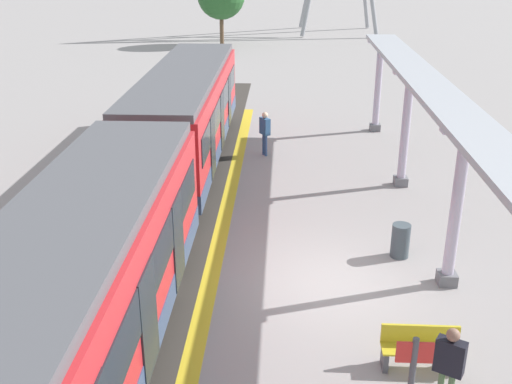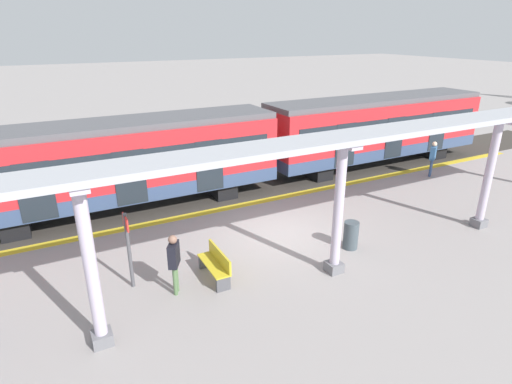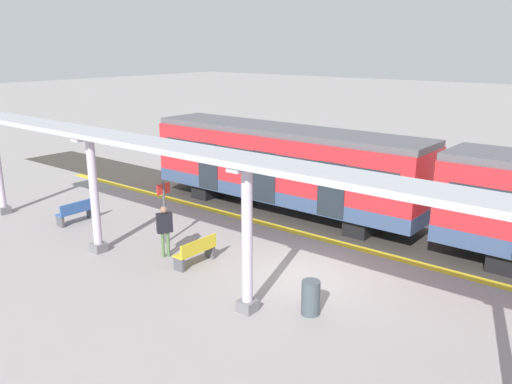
{
  "view_description": "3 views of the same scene",
  "coord_description": "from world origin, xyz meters",
  "px_view_note": "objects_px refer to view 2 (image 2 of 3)",
  "views": [
    {
      "loc": [
        -1.25,
        -12.89,
        7.64
      ],
      "look_at": [
        -1.93,
        1.61,
        1.69
      ],
      "focal_mm": 42.81,
      "sensor_mm": 36.0,
      "label": 1
    },
    {
      "loc": [
        11.03,
        -6.83,
        6.6
      ],
      "look_at": [
        -0.8,
        -0.6,
        1.41
      ],
      "focal_mm": 29.34,
      "sensor_mm": 36.0,
      "label": 2
    },
    {
      "loc": [
        12.15,
        8.0,
        6.67
      ],
      "look_at": [
        -1.55,
        -3.07,
        1.71
      ],
      "focal_mm": 36.83,
      "sensor_mm": 36.0,
      "label": 3
    }
  ],
  "objects_px": {
    "platform_info_sign": "(128,243)",
    "bench_near_end": "(216,264)",
    "trash_bin": "(351,235)",
    "train_far_carriage": "(376,130)",
    "train_near_carriage": "(122,164)",
    "canopy_pillar_second": "(91,267)",
    "canopy_pillar_third": "(338,209)",
    "canopy_pillar_fourth": "(489,174)",
    "passenger_waiting_near_edge": "(433,155)",
    "passenger_by_the_benches": "(174,258)"
  },
  "relations": [
    {
      "from": "train_near_carriage",
      "to": "trash_bin",
      "type": "bearing_deg",
      "value": 40.69
    },
    {
      "from": "train_far_carriage",
      "to": "trash_bin",
      "type": "bearing_deg",
      "value": -46.59
    },
    {
      "from": "passenger_waiting_near_edge",
      "to": "passenger_by_the_benches",
      "type": "distance_m",
      "value": 14.26
    },
    {
      "from": "train_near_carriage",
      "to": "canopy_pillar_second",
      "type": "height_order",
      "value": "canopy_pillar_second"
    },
    {
      "from": "canopy_pillar_fourth",
      "to": "passenger_waiting_near_edge",
      "type": "xyz_separation_m",
      "value": [
        -4.71,
        2.94,
        -0.91
      ]
    },
    {
      "from": "train_near_carriage",
      "to": "canopy_pillar_third",
      "type": "relative_size",
      "value": 3.1
    },
    {
      "from": "platform_info_sign",
      "to": "passenger_by_the_benches",
      "type": "xyz_separation_m",
      "value": [
        0.85,
        0.96,
        -0.25
      ]
    },
    {
      "from": "train_far_carriage",
      "to": "canopy_pillar_second",
      "type": "xyz_separation_m",
      "value": [
        7.53,
        -14.82,
        0.15
      ]
    },
    {
      "from": "train_far_carriage",
      "to": "canopy_pillar_third",
      "type": "xyz_separation_m",
      "value": [
        7.53,
        -8.35,
        0.15
      ]
    },
    {
      "from": "trash_bin",
      "to": "platform_info_sign",
      "type": "bearing_deg",
      "value": -99.03
    },
    {
      "from": "bench_near_end",
      "to": "canopy_pillar_second",
      "type": "bearing_deg",
      "value": -68.59
    },
    {
      "from": "train_far_carriage",
      "to": "canopy_pillar_third",
      "type": "height_order",
      "value": "canopy_pillar_third"
    },
    {
      "from": "bench_near_end",
      "to": "platform_info_sign",
      "type": "relative_size",
      "value": 0.68
    },
    {
      "from": "passenger_by_the_benches",
      "to": "passenger_waiting_near_edge",
      "type": "bearing_deg",
      "value": 104.58
    },
    {
      "from": "canopy_pillar_third",
      "to": "passenger_waiting_near_edge",
      "type": "distance_m",
      "value": 10.56
    },
    {
      "from": "passenger_waiting_near_edge",
      "to": "canopy_pillar_second",
      "type": "bearing_deg",
      "value": -73.48
    },
    {
      "from": "passenger_by_the_benches",
      "to": "trash_bin",
      "type": "bearing_deg",
      "value": 87.88
    },
    {
      "from": "platform_info_sign",
      "to": "train_far_carriage",
      "type": "bearing_deg",
      "value": 112.08
    },
    {
      "from": "trash_bin",
      "to": "passenger_waiting_near_edge",
      "type": "distance_m",
      "value": 8.93
    },
    {
      "from": "train_far_carriage",
      "to": "canopy_pillar_second",
      "type": "height_order",
      "value": "canopy_pillar_second"
    },
    {
      "from": "canopy_pillar_third",
      "to": "passenger_waiting_near_edge",
      "type": "xyz_separation_m",
      "value": [
        -4.71,
        9.4,
        -0.91
      ]
    },
    {
      "from": "passenger_by_the_benches",
      "to": "platform_info_sign",
      "type": "bearing_deg",
      "value": -131.48
    },
    {
      "from": "train_far_carriage",
      "to": "trash_bin",
      "type": "xyz_separation_m",
      "value": [
        6.63,
        -7.0,
        -1.37
      ]
    },
    {
      "from": "train_far_carriage",
      "to": "platform_info_sign",
      "type": "height_order",
      "value": "train_far_carriage"
    },
    {
      "from": "canopy_pillar_second",
      "to": "passenger_by_the_benches",
      "type": "xyz_separation_m",
      "value": [
        -1.12,
        2.07,
        -0.91
      ]
    },
    {
      "from": "canopy_pillar_second",
      "to": "canopy_pillar_third",
      "type": "xyz_separation_m",
      "value": [
        0.0,
        6.47,
        0.0
      ]
    },
    {
      "from": "train_near_carriage",
      "to": "bench_near_end",
      "type": "relative_size",
      "value": 8.06
    },
    {
      "from": "canopy_pillar_second",
      "to": "trash_bin",
      "type": "xyz_separation_m",
      "value": [
        -0.9,
        7.82,
        -1.53
      ]
    },
    {
      "from": "canopy_pillar_fourth",
      "to": "passenger_by_the_benches",
      "type": "height_order",
      "value": "canopy_pillar_fourth"
    },
    {
      "from": "passenger_waiting_near_edge",
      "to": "canopy_pillar_fourth",
      "type": "bearing_deg",
      "value": -32.01
    },
    {
      "from": "canopy_pillar_second",
      "to": "canopy_pillar_third",
      "type": "bearing_deg",
      "value": 90.0
    },
    {
      "from": "platform_info_sign",
      "to": "passenger_waiting_near_edge",
      "type": "height_order",
      "value": "platform_info_sign"
    },
    {
      "from": "train_near_carriage",
      "to": "canopy_pillar_fourth",
      "type": "relative_size",
      "value": 3.1
    },
    {
      "from": "platform_info_sign",
      "to": "bench_near_end",
      "type": "bearing_deg",
      "value": 72.95
    },
    {
      "from": "train_near_carriage",
      "to": "passenger_by_the_benches",
      "type": "relative_size",
      "value": 7.06
    },
    {
      "from": "bench_near_end",
      "to": "passenger_by_the_benches",
      "type": "xyz_separation_m",
      "value": [
        0.18,
        -1.23,
        0.63
      ]
    },
    {
      "from": "train_near_carriage",
      "to": "platform_info_sign",
      "type": "distance_m",
      "value": 5.67
    },
    {
      "from": "platform_info_sign",
      "to": "passenger_waiting_near_edge",
      "type": "relative_size",
      "value": 1.29
    },
    {
      "from": "train_far_carriage",
      "to": "passenger_waiting_near_edge",
      "type": "xyz_separation_m",
      "value": [
        2.82,
        1.05,
        -0.76
      ]
    },
    {
      "from": "train_far_carriage",
      "to": "bench_near_end",
      "type": "relative_size",
      "value": 8.06
    },
    {
      "from": "train_far_carriage",
      "to": "platform_info_sign",
      "type": "bearing_deg",
      "value": -67.92
    },
    {
      "from": "bench_near_end",
      "to": "trash_bin",
      "type": "height_order",
      "value": "trash_bin"
    },
    {
      "from": "canopy_pillar_third",
      "to": "passenger_by_the_benches",
      "type": "relative_size",
      "value": 2.28
    },
    {
      "from": "bench_near_end",
      "to": "platform_info_sign",
      "type": "distance_m",
      "value": 2.46
    },
    {
      "from": "train_far_carriage",
      "to": "canopy_pillar_second",
      "type": "bearing_deg",
      "value": -63.06
    },
    {
      "from": "train_near_carriage",
      "to": "canopy_pillar_fourth",
      "type": "xyz_separation_m",
      "value": [
        7.53,
        10.81,
        0.15
      ]
    },
    {
      "from": "platform_info_sign",
      "to": "passenger_by_the_benches",
      "type": "relative_size",
      "value": 1.28
    },
    {
      "from": "canopy_pillar_second",
      "to": "bench_near_end",
      "type": "xyz_separation_m",
      "value": [
        -1.3,
        3.31,
        -1.54
      ]
    },
    {
      "from": "trash_bin",
      "to": "platform_info_sign",
      "type": "relative_size",
      "value": 0.41
    },
    {
      "from": "canopy_pillar_third",
      "to": "passenger_waiting_near_edge",
      "type": "bearing_deg",
      "value": 116.59
    }
  ]
}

